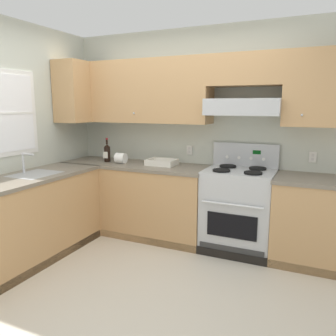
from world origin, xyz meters
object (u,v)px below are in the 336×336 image
(paper_towel_roll, at_px, (121,158))
(wine_bottle, at_px, (107,152))
(stove, at_px, (238,209))
(bowl, at_px, (162,163))

(paper_towel_roll, bearing_deg, wine_bottle, 169.12)
(wine_bottle, bearing_deg, paper_towel_roll, -10.88)
(wine_bottle, bearing_deg, stove, 0.60)
(bowl, bearing_deg, wine_bottle, -175.71)
(paper_towel_roll, bearing_deg, bowl, 11.06)
(wine_bottle, xyz_separation_m, paper_towel_roll, (0.24, -0.05, -0.05))
(bowl, bearing_deg, paper_towel_roll, -168.94)
(stove, relative_size, paper_towel_roll, 9.08)
(wine_bottle, relative_size, paper_towel_roll, 2.34)
(stove, bearing_deg, bowl, 177.70)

